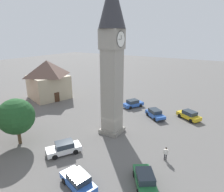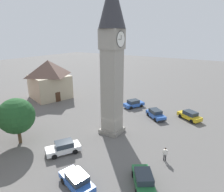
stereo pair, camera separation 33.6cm
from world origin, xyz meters
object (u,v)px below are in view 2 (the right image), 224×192
at_px(car_blue_kerb, 134,104).
at_px(tree, 16,116).
at_px(car_red_corner, 156,114).
at_px(car_black_far, 190,115).
at_px(clock_tower, 112,47).
at_px(car_silver_kerb, 63,147).
at_px(car_green_alley, 77,180).
at_px(building_terrace_right, 49,79).
at_px(pedestrian, 165,153).
at_px(car_white_side, 143,179).

distance_m(car_blue_kerb, tree, 21.69).
xyz_separation_m(car_red_corner, car_black_far, (-2.57, 5.08, 0.00)).
relative_size(clock_tower, car_silver_kerb, 4.81).
bearing_deg(car_green_alley, car_red_corner, 179.26).
relative_size(car_blue_kerb, tree, 0.71).
distance_m(car_silver_kerb, car_red_corner, 17.16).
height_order(clock_tower, building_terrace_right, clock_tower).
relative_size(clock_tower, car_red_corner, 4.93).
xyz_separation_m(car_blue_kerb, pedestrian, (13.65, 11.00, 0.25)).
xyz_separation_m(car_black_far, tree, (20.31, -17.26, 3.13)).
height_order(car_silver_kerb, building_terrace_right, building_terrace_right).
xyz_separation_m(car_white_side, pedestrian, (-5.03, 0.40, 0.25)).
bearing_deg(car_silver_kerb, car_white_side, 91.51).
bearing_deg(car_green_alley, car_black_far, 166.44).
xyz_separation_m(car_blue_kerb, car_silver_kerb, (18.95, 0.12, 0.00)).
height_order(car_white_side, car_black_far, same).
distance_m(tree, building_terrace_right, 19.93).
distance_m(car_green_alley, tree, 12.46).
bearing_deg(car_white_side, tree, -84.13).
bearing_deg(car_blue_kerb, car_white_side, 29.58).
height_order(car_black_far, car_green_alley, same).
bearing_deg(car_silver_kerb, building_terrace_right, -126.65).
bearing_deg(clock_tower, car_green_alley, 16.44).
relative_size(car_red_corner, pedestrian, 2.54).
relative_size(pedestrian, building_terrace_right, 0.17).
bearing_deg(car_blue_kerb, car_red_corner, 64.35).
xyz_separation_m(car_red_corner, car_green_alley, (19.55, -0.25, 0.00)).
relative_size(car_green_alley, tree, 0.71).
bearing_deg(car_red_corner, clock_tower, -22.79).
bearing_deg(car_white_side, car_silver_kerb, -88.49).
bearing_deg(car_red_corner, car_green_alley, -0.74).
height_order(car_blue_kerb, building_terrace_right, building_terrace_right).
distance_m(car_black_far, pedestrian, 13.52).
distance_m(clock_tower, car_blue_kerb, 16.24).
height_order(clock_tower, car_black_far, clock_tower).
distance_m(car_black_far, car_green_alley, 22.76).
distance_m(clock_tower, car_white_side, 16.29).
bearing_deg(car_green_alley, tree, -98.65).
bearing_deg(pedestrian, car_silver_kerb, -64.00).
xyz_separation_m(car_blue_kerb, car_black_far, (0.13, 10.71, 0.00)).
bearing_deg(pedestrian, building_terrace_right, -106.47).
relative_size(car_blue_kerb, car_red_corner, 1.03).
bearing_deg(car_blue_kerb, pedestrian, 38.88).
relative_size(car_blue_kerb, pedestrian, 2.62).
xyz_separation_m(car_white_side, car_green_alley, (3.58, -5.23, 0.00)).
height_order(car_red_corner, car_black_far, same).
relative_size(car_green_alley, pedestrian, 2.62).
relative_size(car_black_far, pedestrian, 2.62).
bearing_deg(car_black_far, car_white_side, -0.32).
xyz_separation_m(car_silver_kerb, building_terrace_right, (-14.15, -19.02, 3.61)).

